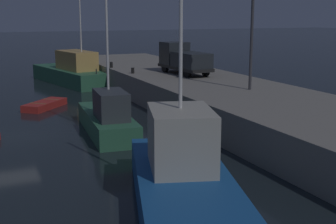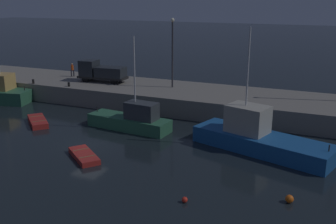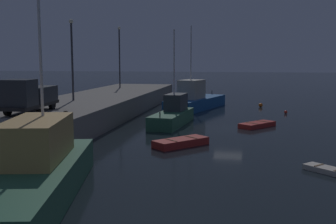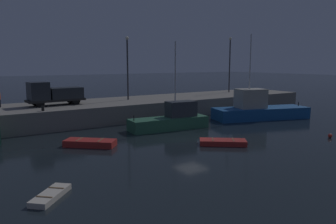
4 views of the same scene
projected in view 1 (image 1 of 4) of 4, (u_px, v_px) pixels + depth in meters
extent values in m
plane|color=black|center=(15.00, 137.00, 27.92)|extent=(320.00, 320.00, 0.00)
cube|color=gray|center=(229.00, 102.00, 33.41)|extent=(57.27, 9.06, 2.08)
cube|color=#195193|center=(186.00, 198.00, 16.95)|extent=(12.16, 6.69, 1.37)
cube|color=#ADA899|center=(181.00, 139.00, 17.98)|extent=(3.84, 3.19, 2.28)
cylinder|color=silver|center=(181.00, 22.00, 17.31)|extent=(0.14, 0.14, 6.41)
cube|color=#2D6647|center=(72.00, 76.00, 49.11)|extent=(12.62, 6.26, 1.54)
cube|color=tan|center=(76.00, 60.00, 47.71)|extent=(5.41, 3.45, 1.87)
cylinder|color=silver|center=(80.00, 19.00, 45.90)|extent=(0.14, 0.14, 6.35)
cylinder|color=#262626|center=(96.00, 71.00, 44.49)|extent=(0.10, 0.10, 0.50)
cube|color=#2D6647|center=(107.00, 123.00, 28.85)|extent=(8.46, 3.14, 1.21)
cube|color=#33383D|center=(111.00, 105.00, 27.20)|extent=(3.16, 1.94, 1.59)
cylinder|color=silver|center=(107.00, 37.00, 27.06)|extent=(0.14, 0.14, 6.09)
cylinder|color=#262626|center=(96.00, 99.00, 32.22)|extent=(0.10, 0.10, 0.50)
cube|color=#B22823|center=(45.00, 105.00, 36.27)|extent=(4.07, 3.86, 0.53)
cube|color=olive|center=(51.00, 99.00, 37.05)|extent=(0.96, 1.06, 0.04)
cube|color=olive|center=(38.00, 103.00, 35.37)|extent=(0.96, 1.06, 0.04)
cylinder|color=#38383D|center=(252.00, 34.00, 31.31)|extent=(0.20, 0.20, 7.51)
cylinder|color=black|center=(165.00, 67.00, 41.30)|extent=(0.92, 0.34, 0.90)
cylinder|color=black|center=(182.00, 66.00, 42.08)|extent=(0.92, 0.34, 0.90)
cylinder|color=black|center=(187.00, 72.00, 37.89)|extent=(0.92, 0.34, 0.90)
cylinder|color=black|center=(206.00, 71.00, 38.67)|extent=(0.92, 0.34, 0.90)
cube|color=black|center=(185.00, 67.00, 39.96)|extent=(6.26, 2.48, 0.25)
cube|color=#23282D|center=(174.00, 53.00, 41.33)|extent=(2.10, 2.19, 1.92)
cube|color=#23282D|center=(191.00, 60.00, 38.85)|extent=(3.69, 2.30, 1.21)
cylinder|color=black|center=(174.00, 62.00, 45.41)|extent=(0.14, 0.14, 0.85)
cylinder|color=black|center=(171.00, 62.00, 45.47)|extent=(0.14, 0.14, 0.85)
cylinder|color=#E54C14|center=(173.00, 54.00, 45.28)|extent=(0.45, 0.45, 0.70)
sphere|color=tan|center=(173.00, 49.00, 45.18)|extent=(0.21, 0.21, 0.21)
cylinder|color=black|center=(133.00, 71.00, 40.55)|extent=(0.28, 0.28, 0.49)
cylinder|color=black|center=(111.00, 65.00, 44.81)|extent=(0.28, 0.28, 0.54)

